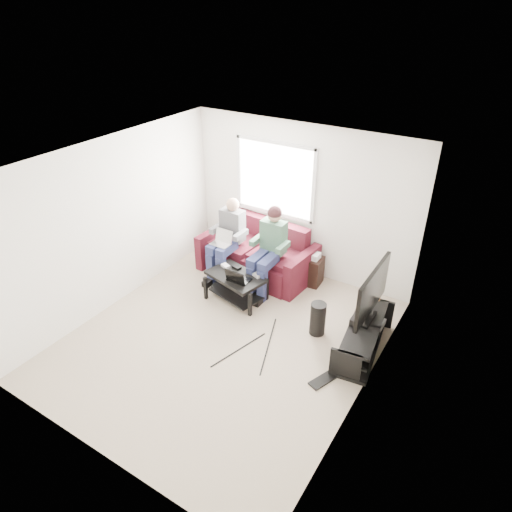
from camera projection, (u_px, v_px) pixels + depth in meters
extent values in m
plane|color=tan|center=(225.00, 338.00, 6.54)|extent=(4.50, 4.50, 0.00)
plane|color=white|center=(218.00, 163.00, 5.23)|extent=(4.50, 4.50, 0.00)
plane|color=silver|center=(301.00, 202.00, 7.54)|extent=(4.50, 0.00, 4.50)
plane|color=silver|center=(81.00, 366.00, 4.24)|extent=(4.50, 0.00, 4.50)
plane|color=silver|center=(113.00, 224.00, 6.80)|extent=(0.00, 4.50, 4.50)
plane|color=silver|center=(371.00, 310.00, 4.97)|extent=(0.00, 4.50, 4.50)
cube|color=white|center=(275.00, 179.00, 7.61)|extent=(1.40, 0.01, 1.20)
cube|color=silver|center=(275.00, 179.00, 7.60)|extent=(1.48, 0.04, 1.28)
cube|color=#4C131F|center=(257.00, 262.00, 7.95)|extent=(1.68, 0.99, 0.45)
cube|color=#4C131F|center=(268.00, 231.00, 8.00)|extent=(1.62, 0.33, 0.46)
cube|color=#4C131F|center=(216.00, 244.00, 8.30)|extent=(0.23, 0.97, 0.64)
cube|color=#4C131F|center=(302.00, 272.00, 7.50)|extent=(0.23, 0.97, 0.64)
cube|color=#4C131F|center=(237.00, 243.00, 7.98)|extent=(0.80, 0.80, 0.10)
cube|color=#4C131F|center=(276.00, 255.00, 7.62)|extent=(0.80, 0.80, 0.10)
cube|color=navy|center=(217.00, 246.00, 7.64)|extent=(0.16, 0.45, 0.14)
cube|color=navy|center=(227.00, 249.00, 7.55)|extent=(0.16, 0.45, 0.14)
cube|color=navy|center=(211.00, 268.00, 7.68)|extent=(0.13, 0.13, 0.55)
cube|color=navy|center=(221.00, 272.00, 7.58)|extent=(0.13, 0.13, 0.55)
cube|color=#5D5D62|center=(233.00, 225.00, 7.69)|extent=(0.40, 0.22, 0.55)
sphere|color=tan|center=(233.00, 204.00, 7.52)|extent=(0.22, 0.22, 0.22)
cube|color=navy|center=(258.00, 259.00, 7.27)|extent=(0.16, 0.45, 0.14)
cube|color=navy|center=(268.00, 262.00, 7.18)|extent=(0.16, 0.45, 0.14)
cube|color=navy|center=(252.00, 282.00, 7.31)|extent=(0.13, 0.13, 0.55)
cube|color=navy|center=(262.00, 286.00, 7.22)|extent=(0.13, 0.13, 0.55)
cube|color=#575959|center=(274.00, 237.00, 7.33)|extent=(0.40, 0.22, 0.55)
sphere|color=tan|center=(275.00, 215.00, 7.15)|extent=(0.22, 0.22, 0.22)
sphere|color=#351A1D|center=(275.00, 213.00, 7.13)|extent=(0.23, 0.23, 0.23)
cube|color=black|center=(236.00, 277.00, 7.17)|extent=(1.01, 0.75, 0.05)
cube|color=black|center=(236.00, 294.00, 7.33)|extent=(0.91, 0.65, 0.02)
cube|color=black|center=(206.00, 288.00, 7.29)|extent=(0.05, 0.05, 0.40)
cube|color=black|center=(250.00, 305.00, 6.91)|extent=(0.05, 0.05, 0.40)
cube|color=black|center=(223.00, 274.00, 7.65)|extent=(0.05, 0.05, 0.40)
cube|color=black|center=(267.00, 289.00, 7.27)|extent=(0.05, 0.05, 0.40)
cube|color=silver|center=(225.00, 266.00, 7.36)|extent=(0.16, 0.13, 0.04)
cube|color=black|center=(237.00, 267.00, 7.32)|extent=(0.16, 0.12, 0.04)
cube|color=gray|center=(257.00, 275.00, 7.12)|extent=(0.16, 0.13, 0.04)
cube|color=black|center=(365.00, 325.00, 6.12)|extent=(0.59, 1.38, 0.04)
cube|color=black|center=(363.00, 337.00, 6.22)|extent=(0.54, 1.32, 0.03)
cube|color=black|center=(362.00, 348.00, 6.32)|extent=(0.59, 1.38, 0.06)
cube|color=black|center=(345.00, 366.00, 5.75)|extent=(0.40, 0.10, 0.45)
cube|color=black|center=(379.00, 312.00, 6.70)|extent=(0.40, 0.10, 0.45)
cube|color=black|center=(368.00, 319.00, 6.17)|extent=(0.12, 0.40, 0.04)
cube|color=black|center=(369.00, 314.00, 6.13)|extent=(0.06, 0.06, 0.12)
cube|color=black|center=(373.00, 291.00, 5.94)|extent=(0.05, 1.10, 0.65)
cube|color=#EB3787|center=(370.00, 290.00, 5.95)|extent=(0.01, 1.01, 0.58)
cube|color=black|center=(360.00, 314.00, 6.21)|extent=(0.12, 0.50, 0.10)
cylinder|color=#AF744B|center=(378.00, 296.00, 6.57)|extent=(0.08, 0.08, 0.12)
cube|color=silver|center=(353.00, 351.00, 5.91)|extent=(0.30, 0.22, 0.06)
cube|color=gray|center=(371.00, 322.00, 6.42)|extent=(0.34, 0.26, 0.08)
cube|color=black|center=(363.00, 336.00, 6.16)|extent=(0.38, 0.30, 0.07)
cylinder|color=black|center=(318.00, 319.00, 6.52)|extent=(0.22, 0.22, 0.51)
cube|color=black|center=(325.00, 379.00, 5.84)|extent=(0.31, 0.49, 0.03)
cube|color=black|center=(312.00, 271.00, 7.66)|extent=(0.33, 0.33, 0.49)
cube|color=silver|center=(313.00, 256.00, 7.52)|extent=(0.22, 0.18, 0.10)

